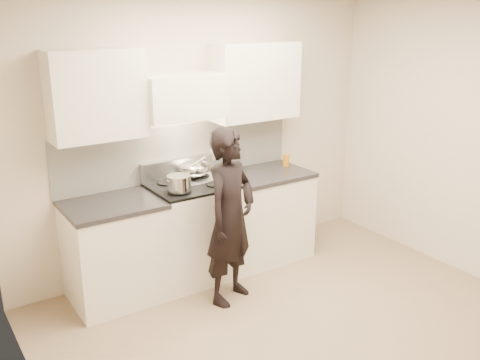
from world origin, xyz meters
The scene contains 11 objects.
ground_plane centered at (0.00, 0.00, 0.00)m, with size 4.00×4.00×0.00m, color #866C4D.
room_shell centered at (-0.06, 0.37, 1.60)m, with size 4.04×3.54×2.70m.
stove centered at (-0.30, 1.42, 0.47)m, with size 0.76×0.65×0.96m.
counter_right centered at (0.53, 1.43, 0.46)m, with size 0.92×0.67×0.92m.
counter_left centered at (-1.08, 1.43, 0.46)m, with size 0.82×0.67×0.92m.
wok centered at (-0.19, 1.57, 1.04)m, with size 0.31×0.38×0.25m.
stock_pot centered at (-0.50, 1.28, 1.03)m, with size 0.29×0.28×0.14m.
utensil_crock centered at (0.25, 1.67, 1.01)m, with size 0.11×0.11×0.29m.
spice_jar centered at (0.35, 1.63, 0.97)m, with size 0.04×0.04×0.09m.
oil_glass centered at (0.88, 1.50, 0.98)m, with size 0.07×0.07×0.12m.
person centered at (-0.23, 0.86, 0.79)m, with size 0.57×0.38×1.57m, color black.
Camera 1 is at (-2.53, -2.79, 2.50)m, focal length 40.00 mm.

